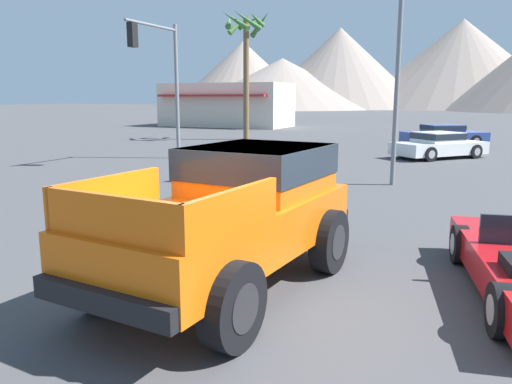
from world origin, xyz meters
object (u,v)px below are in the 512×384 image
object	(u,v)px
parked_car_blue	(443,135)
orange_pickup_truck	(237,209)
parked_car_white	(439,145)
street_lamp_post	(400,30)
palm_tree_tall	(245,43)
traffic_light_main	(159,65)

from	to	relation	value
parked_car_blue	orange_pickup_truck	bearing A→B (deg)	-36.12
orange_pickup_truck	parked_car_blue	size ratio (longest dim) A/B	1.03
parked_car_blue	parked_car_white	bearing A→B (deg)	-31.21
street_lamp_post	palm_tree_tall	size ratio (longest dim) A/B	0.97
parked_car_blue	traffic_light_main	distance (m)	16.51
parked_car_white	traffic_light_main	bearing A→B (deg)	-108.54
orange_pickup_truck	traffic_light_main	xyz separation A→B (m)	(-9.16, 11.35, 2.87)
parked_car_blue	street_lamp_post	xyz separation A→B (m)	(-0.51, -14.30, 4.01)
traffic_light_main	orange_pickup_truck	bearing A→B (deg)	38.90
parked_car_white	palm_tree_tall	xyz separation A→B (m)	(-12.08, 5.36, 5.39)
traffic_light_main	palm_tree_tall	distance (m)	11.71
parked_car_blue	traffic_light_main	xyz separation A→B (m)	(-10.37, -12.39, 3.39)
palm_tree_tall	street_lamp_post	bearing A→B (deg)	-49.63
parked_car_white	street_lamp_post	distance (m)	8.97
parked_car_blue	palm_tree_tall	size ratio (longest dim) A/B	0.60
traffic_light_main	palm_tree_tall	world-z (taller)	palm_tree_tall
orange_pickup_truck	parked_car_white	bearing A→B (deg)	90.60
orange_pickup_truck	palm_tree_tall	bearing A→B (deg)	120.33
orange_pickup_truck	palm_tree_tall	xyz separation A→B (m)	(-10.65, 22.80, 4.87)
orange_pickup_truck	traffic_light_main	world-z (taller)	traffic_light_main
palm_tree_tall	traffic_light_main	bearing A→B (deg)	-82.58
orange_pickup_truck	parked_car_blue	distance (m)	23.78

